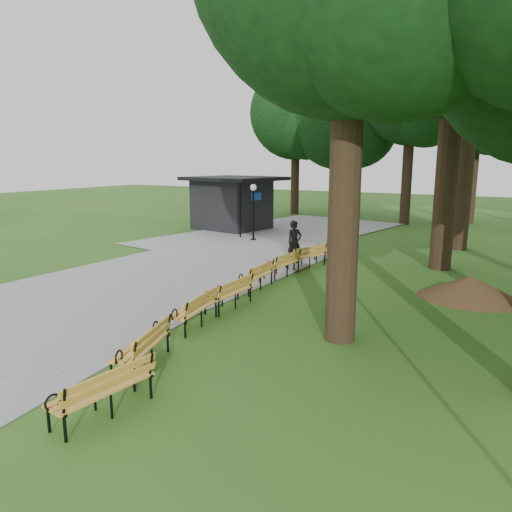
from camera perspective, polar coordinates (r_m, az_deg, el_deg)
The scene contains 15 objects.
ground at distance 13.01m, azimuth -6.23°, elevation -7.03°, with size 100.00×100.00×0.00m, color #2A5B1A.
path at distance 17.66m, azimuth -11.14°, elevation -2.13°, with size 12.00×38.00×0.06m, color #99999C.
person at distance 19.00m, azimuth 4.60°, elevation 1.60°, with size 0.64×0.42×1.75m, color black.
kiosk at distance 28.60m, azimuth -2.92°, elevation 6.29°, with size 4.97×4.32×3.11m, color black, non-canonical shape.
lamp_post at distance 24.35m, azimuth -0.32°, elevation 6.69°, with size 0.32×0.32×2.88m.
dirt_mound at distance 15.66m, azimuth 24.09°, elevation -3.43°, with size 2.53×2.53×0.72m, color #47301C.
bench_0 at distance 8.45m, azimuth -17.82°, elevation -14.86°, with size 1.90×0.64×0.88m, color gold, non-canonical shape.
bench_1 at distance 10.01m, azimuth -13.48°, elevation -10.38°, with size 1.90×0.64×0.88m, color gold, non-canonical shape.
bench_2 at distance 12.12m, azimuth -7.46°, elevation -6.27°, with size 1.90×0.64×0.88m, color gold, non-canonical shape.
bench_3 at distance 13.47m, azimuth -3.27°, elevation -4.37°, with size 1.90×0.64×0.88m, color gold, non-canonical shape.
bench_4 at distance 15.34m, azimuth -0.18°, elevation -2.40°, with size 1.90×0.64×0.88m, color gold, non-canonical shape.
bench_5 at distance 17.14m, azimuth 3.09°, elevation -0.94°, with size 1.90×0.64×0.88m, color gold, non-canonical shape.
bench_6 at distance 18.62m, azimuth 5.94°, elevation 0.01°, with size 1.90×0.64×0.88m, color gold, non-canonical shape.
bench_7 at distance 20.56m, azimuth 8.27°, elevation 1.03°, with size 1.90×0.64×0.88m, color gold, non-canonical shape.
lawn_tree_4 at distance 24.52m, azimuth 24.79°, elevation 23.82°, with size 6.36×6.36×13.07m.
Camera 1 is at (7.25, -9.99, 4.10)m, focal length 33.65 mm.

